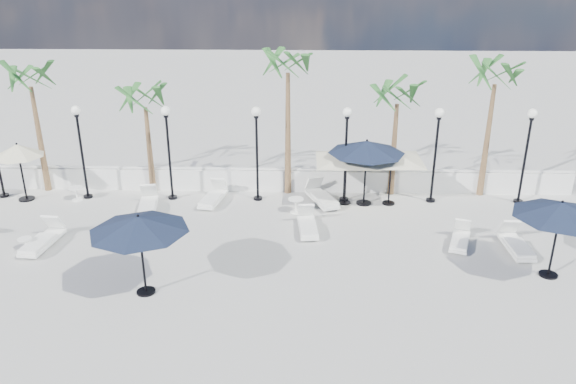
{
  "coord_description": "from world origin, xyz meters",
  "views": [
    {
      "loc": [
        1.84,
        -14.55,
        8.86
      ],
      "look_at": [
        1.31,
        3.63,
        1.5
      ],
      "focal_mm": 35.0,
      "sensor_mm": 36.0,
      "label": 1
    }
  ],
  "objects_px": {
    "lounger_2": "(213,197)",
    "lounger_6": "(516,244)",
    "parasol_cream_sq_b": "(392,152)",
    "lounger_5": "(308,225)",
    "lounger_7": "(460,239)",
    "lounger_0": "(43,240)",
    "parasol_navy_mid": "(367,147)",
    "parasol_cream_small": "(18,151)",
    "lounger_4": "(322,197)",
    "parasol_navy_right": "(561,210)",
    "parasol_navy_left": "(139,224)",
    "lounger_3": "(148,204)",
    "parasol_cream_sq_a": "(347,153)"
  },
  "relations": [
    {
      "from": "lounger_7",
      "to": "parasol_navy_mid",
      "type": "height_order",
      "value": "parasol_navy_mid"
    },
    {
      "from": "parasol_navy_left",
      "to": "parasol_navy_right",
      "type": "distance_m",
      "value": 12.2
    },
    {
      "from": "parasol_navy_mid",
      "to": "lounger_3",
      "type": "bearing_deg",
      "value": -174.0
    },
    {
      "from": "lounger_6",
      "to": "parasol_cream_sq_b",
      "type": "relative_size",
      "value": 0.43
    },
    {
      "from": "lounger_2",
      "to": "parasol_cream_sq_b",
      "type": "distance_m",
      "value": 7.29
    },
    {
      "from": "lounger_0",
      "to": "parasol_cream_sq_b",
      "type": "relative_size",
      "value": 0.45
    },
    {
      "from": "lounger_7",
      "to": "lounger_2",
      "type": "bearing_deg",
      "value": 178.38
    },
    {
      "from": "parasol_cream_sq_b",
      "to": "lounger_2",
      "type": "bearing_deg",
      "value": -179.29
    },
    {
      "from": "lounger_7",
      "to": "parasol_cream_sq_a",
      "type": "bearing_deg",
      "value": 155.64
    },
    {
      "from": "parasol_cream_sq_b",
      "to": "lounger_7",
      "type": "bearing_deg",
      "value": -61.15
    },
    {
      "from": "lounger_0",
      "to": "lounger_6",
      "type": "distance_m",
      "value": 15.91
    },
    {
      "from": "parasol_navy_right",
      "to": "lounger_2",
      "type": "bearing_deg",
      "value": 154.21
    },
    {
      "from": "lounger_5",
      "to": "parasol_cream_sq_a",
      "type": "xyz_separation_m",
      "value": [
        1.5,
        2.6,
        1.88
      ]
    },
    {
      "from": "parasol_navy_left",
      "to": "parasol_navy_mid",
      "type": "xyz_separation_m",
      "value": [
        6.98,
        6.78,
        0.16
      ]
    },
    {
      "from": "lounger_2",
      "to": "parasol_navy_mid",
      "type": "relative_size",
      "value": 0.69
    },
    {
      "from": "lounger_7",
      "to": "lounger_0",
      "type": "bearing_deg",
      "value": -158.51
    },
    {
      "from": "lounger_3",
      "to": "parasol_cream_small",
      "type": "height_order",
      "value": "parasol_cream_small"
    },
    {
      "from": "lounger_7",
      "to": "parasol_cream_small",
      "type": "distance_m",
      "value": 17.09
    },
    {
      "from": "parasol_navy_mid",
      "to": "parasol_cream_small",
      "type": "xyz_separation_m",
      "value": [
        -13.69,
        0.02,
        -0.29
      ]
    },
    {
      "from": "lounger_6",
      "to": "lounger_7",
      "type": "relative_size",
      "value": 1.09
    },
    {
      "from": "parasol_navy_right",
      "to": "parasol_cream_sq_a",
      "type": "distance_m",
      "value": 8.06
    },
    {
      "from": "lounger_2",
      "to": "parasol_cream_sq_b",
      "type": "relative_size",
      "value": 0.44
    },
    {
      "from": "lounger_4",
      "to": "parasol_navy_right",
      "type": "bearing_deg",
      "value": -59.79
    },
    {
      "from": "lounger_3",
      "to": "parasol_navy_right",
      "type": "xyz_separation_m",
      "value": [
        13.6,
        -4.58,
        1.96
      ]
    },
    {
      "from": "lounger_2",
      "to": "lounger_7",
      "type": "relative_size",
      "value": 1.12
    },
    {
      "from": "lounger_5",
      "to": "parasol_cream_sq_b",
      "type": "height_order",
      "value": "parasol_cream_sq_b"
    },
    {
      "from": "parasol_navy_mid",
      "to": "parasol_navy_right",
      "type": "height_order",
      "value": "parasol_navy_mid"
    },
    {
      "from": "lounger_4",
      "to": "lounger_7",
      "type": "bearing_deg",
      "value": -58.39
    },
    {
      "from": "lounger_0",
      "to": "lounger_2",
      "type": "height_order",
      "value": "lounger_0"
    },
    {
      "from": "lounger_0",
      "to": "lounger_4",
      "type": "bearing_deg",
      "value": 29.04
    },
    {
      "from": "lounger_6",
      "to": "lounger_7",
      "type": "xyz_separation_m",
      "value": [
        -1.76,
        0.37,
        -0.03
      ]
    },
    {
      "from": "parasol_navy_mid",
      "to": "parasol_cream_small",
      "type": "distance_m",
      "value": 13.69
    },
    {
      "from": "parasol_navy_left",
      "to": "parasol_cream_sq_b",
      "type": "xyz_separation_m",
      "value": [
        7.97,
        6.8,
        -0.03
      ]
    },
    {
      "from": "lounger_4",
      "to": "lounger_5",
      "type": "xyz_separation_m",
      "value": [
        -0.57,
        -2.62,
        -0.03
      ]
    },
    {
      "from": "lounger_5",
      "to": "lounger_6",
      "type": "bearing_deg",
      "value": -15.39
    },
    {
      "from": "parasol_cream_sq_a",
      "to": "lounger_0",
      "type": "bearing_deg",
      "value": -158.82
    },
    {
      "from": "lounger_3",
      "to": "parasol_navy_mid",
      "type": "height_order",
      "value": "parasol_navy_mid"
    },
    {
      "from": "lounger_6",
      "to": "parasol_cream_sq_b",
      "type": "height_order",
      "value": "parasol_cream_sq_b"
    },
    {
      "from": "lounger_7",
      "to": "parasol_cream_sq_a",
      "type": "xyz_separation_m",
      "value": [
        -3.68,
        3.52,
        1.9
      ]
    },
    {
      "from": "lounger_4",
      "to": "parasol_cream_small",
      "type": "xyz_separation_m",
      "value": [
        -12.01,
        -0.02,
        1.8
      ]
    },
    {
      "from": "lounger_5",
      "to": "lounger_2",
      "type": "bearing_deg",
      "value": 141.57
    },
    {
      "from": "lounger_2",
      "to": "lounger_6",
      "type": "relative_size",
      "value": 1.03
    },
    {
      "from": "lounger_4",
      "to": "parasol_cream_sq_b",
      "type": "height_order",
      "value": "parasol_cream_sq_b"
    },
    {
      "from": "lounger_4",
      "to": "parasol_navy_mid",
      "type": "xyz_separation_m",
      "value": [
        1.68,
        -0.05,
        2.09
      ]
    },
    {
      "from": "lounger_4",
      "to": "lounger_7",
      "type": "distance_m",
      "value": 5.81
    },
    {
      "from": "parasol_cream_sq_b",
      "to": "parasol_cream_small",
      "type": "relative_size",
      "value": 1.94
    },
    {
      "from": "lounger_2",
      "to": "parasol_navy_mid",
      "type": "distance_m",
      "value": 6.4
    },
    {
      "from": "lounger_0",
      "to": "parasol_cream_sq_b",
      "type": "xyz_separation_m",
      "value": [
        12.21,
        4.05,
        1.91
      ]
    },
    {
      "from": "lounger_2",
      "to": "lounger_6",
      "type": "height_order",
      "value": "lounger_6"
    },
    {
      "from": "lounger_2",
      "to": "lounger_5",
      "type": "bearing_deg",
      "value": -22.84
    }
  ]
}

